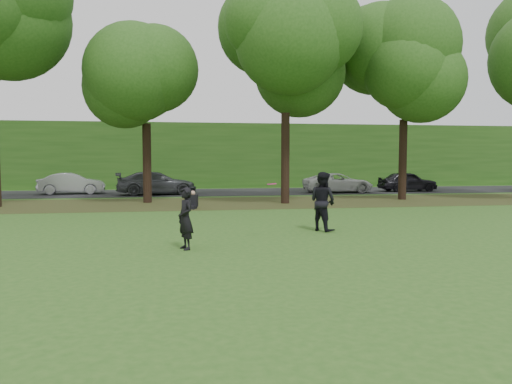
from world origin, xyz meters
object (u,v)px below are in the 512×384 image
seated_person (192,202)px  player_left (185,219)px  player_right (323,201)px  frisbee (272,184)px

seated_person → player_left: bearing=-76.1°
player_right → frisbee: (-1.97, -1.49, 0.66)m
player_left → frisbee: size_ratio=4.20×
frisbee → seated_person: (-1.88, 9.14, -1.30)m
player_left → frisbee: frisbee is taller
player_right → frisbee: bearing=94.7°
player_left → player_right: size_ratio=0.84×
frisbee → seated_person: 9.42m
player_left → frisbee: bearing=91.8°
frisbee → player_right: bearing=37.1°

